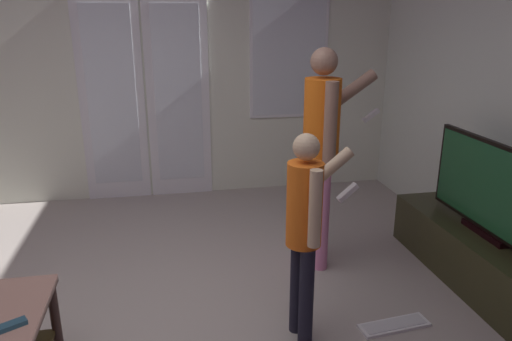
{
  "coord_description": "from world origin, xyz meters",
  "views": [
    {
      "loc": [
        0.26,
        -2.35,
        1.79
      ],
      "look_at": [
        0.73,
        0.08,
        1.0
      ],
      "focal_mm": 33.53,
      "sensor_mm": 36.0,
      "label": 1
    }
  ],
  "objects_px": {
    "loose_keyboard": "(394,325)",
    "dvd_remote_slim": "(6,327)",
    "flat_screen_tv": "(491,190)",
    "person_adult": "(323,140)",
    "tv_stand": "(481,260)",
    "person_child": "(306,221)"
  },
  "relations": [
    {
      "from": "loose_keyboard",
      "to": "dvd_remote_slim",
      "type": "xyz_separation_m",
      "value": [
        -2.03,
        -0.32,
        0.49
      ]
    },
    {
      "from": "flat_screen_tv",
      "to": "dvd_remote_slim",
      "type": "height_order",
      "value": "flat_screen_tv"
    },
    {
      "from": "loose_keyboard",
      "to": "person_adult",
      "type": "bearing_deg",
      "value": 103.38
    },
    {
      "from": "tv_stand",
      "to": "person_adult",
      "type": "xyz_separation_m",
      "value": [
        -1.0,
        0.53,
        0.77
      ]
    },
    {
      "from": "flat_screen_tv",
      "to": "dvd_remote_slim",
      "type": "distance_m",
      "value": 2.9
    },
    {
      "from": "tv_stand",
      "to": "person_adult",
      "type": "relative_size",
      "value": 1.05
    },
    {
      "from": "loose_keyboard",
      "to": "dvd_remote_slim",
      "type": "height_order",
      "value": "dvd_remote_slim"
    },
    {
      "from": "dvd_remote_slim",
      "to": "loose_keyboard",
      "type": "bearing_deg",
      "value": -20.67
    },
    {
      "from": "flat_screen_tv",
      "to": "person_adult",
      "type": "xyz_separation_m",
      "value": [
        -1.0,
        0.53,
        0.26
      ]
    },
    {
      "from": "tv_stand",
      "to": "loose_keyboard",
      "type": "distance_m",
      "value": 0.88
    },
    {
      "from": "tv_stand",
      "to": "person_adult",
      "type": "distance_m",
      "value": 1.37
    },
    {
      "from": "loose_keyboard",
      "to": "dvd_remote_slim",
      "type": "bearing_deg",
      "value": -170.98
    },
    {
      "from": "person_adult",
      "to": "loose_keyboard",
      "type": "xyz_separation_m",
      "value": [
        0.21,
        -0.87,
        -0.95
      ]
    },
    {
      "from": "flat_screen_tv",
      "to": "person_child",
      "type": "relative_size",
      "value": 0.97
    },
    {
      "from": "tv_stand",
      "to": "person_child",
      "type": "relative_size",
      "value": 1.37
    },
    {
      "from": "flat_screen_tv",
      "to": "dvd_remote_slim",
      "type": "relative_size",
      "value": 7.02
    },
    {
      "from": "person_adult",
      "to": "dvd_remote_slim",
      "type": "height_order",
      "value": "person_adult"
    },
    {
      "from": "tv_stand",
      "to": "person_child",
      "type": "height_order",
      "value": "person_child"
    },
    {
      "from": "flat_screen_tv",
      "to": "loose_keyboard",
      "type": "bearing_deg",
      "value": -156.65
    },
    {
      "from": "flat_screen_tv",
      "to": "loose_keyboard",
      "type": "height_order",
      "value": "flat_screen_tv"
    },
    {
      "from": "person_adult",
      "to": "dvd_remote_slim",
      "type": "bearing_deg",
      "value": -146.87
    },
    {
      "from": "person_child",
      "to": "person_adult",
      "type": "bearing_deg",
      "value": 66.39
    }
  ]
}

